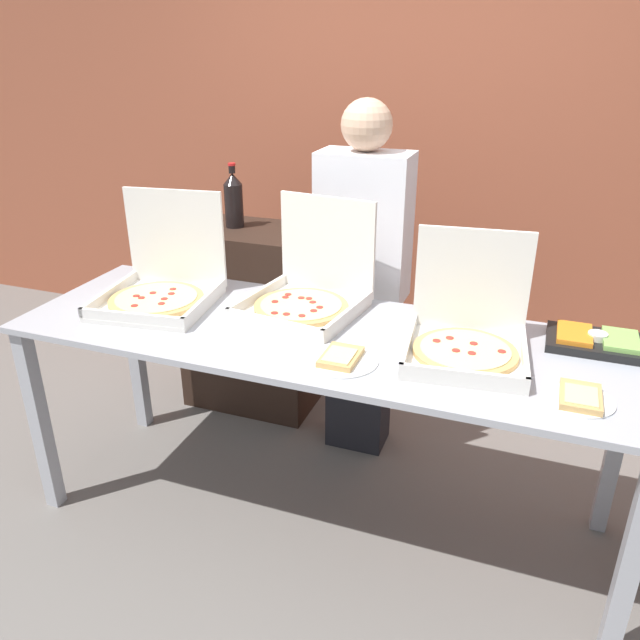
{
  "coord_description": "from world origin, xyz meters",
  "views": [
    {
      "loc": [
        0.73,
        -1.97,
        1.87
      ],
      "look_at": [
        0.0,
        0.0,
        0.92
      ],
      "focal_mm": 35.0,
      "sensor_mm": 36.0,
      "label": 1
    }
  ],
  "objects_px": {
    "pizza_box_near_right": "(162,284)",
    "veggie_tray": "(597,341)",
    "paper_plate_front_center": "(580,398)",
    "soda_bottle": "(234,200)",
    "pizza_box_near_left": "(467,334)",
    "pizza_box_far_right": "(308,291)",
    "person_guest_plaid": "(362,280)",
    "paper_plate_front_right": "(341,358)",
    "soda_can_silver": "(308,216)"
  },
  "relations": [
    {
      "from": "pizza_box_near_left",
      "to": "veggie_tray",
      "type": "xyz_separation_m",
      "value": [
        0.43,
        0.21,
        -0.05
      ]
    },
    {
      "from": "paper_plate_front_right",
      "to": "person_guest_plaid",
      "type": "distance_m",
      "value": 0.79
    },
    {
      "from": "pizza_box_near_right",
      "to": "soda_can_silver",
      "type": "height_order",
      "value": "pizza_box_near_right"
    },
    {
      "from": "pizza_box_near_right",
      "to": "soda_bottle",
      "type": "relative_size",
      "value": 1.57
    },
    {
      "from": "person_guest_plaid",
      "to": "soda_can_silver",
      "type": "bearing_deg",
      "value": -40.08
    },
    {
      "from": "pizza_box_near_left",
      "to": "soda_bottle",
      "type": "xyz_separation_m",
      "value": [
        -1.29,
        0.78,
        0.19
      ]
    },
    {
      "from": "pizza_box_far_right",
      "to": "paper_plate_front_center",
      "type": "xyz_separation_m",
      "value": [
        1.03,
        -0.38,
        -0.06
      ]
    },
    {
      "from": "paper_plate_front_center",
      "to": "paper_plate_front_right",
      "type": "xyz_separation_m",
      "value": [
        -0.76,
        -0.01,
        -0.0
      ]
    },
    {
      "from": "pizza_box_near_left",
      "to": "soda_bottle",
      "type": "bearing_deg",
      "value": 142.85
    },
    {
      "from": "paper_plate_front_center",
      "to": "paper_plate_front_right",
      "type": "distance_m",
      "value": 0.76
    },
    {
      "from": "paper_plate_front_right",
      "to": "veggie_tray",
      "type": "height_order",
      "value": "veggie_tray"
    },
    {
      "from": "pizza_box_near_left",
      "to": "soda_can_silver",
      "type": "distance_m",
      "value": 1.29
    },
    {
      "from": "paper_plate_front_center",
      "to": "soda_bottle",
      "type": "bearing_deg",
      "value": 149.53
    },
    {
      "from": "paper_plate_front_right",
      "to": "soda_can_silver",
      "type": "distance_m",
      "value": 1.24
    },
    {
      "from": "pizza_box_near_left",
      "to": "paper_plate_front_center",
      "type": "height_order",
      "value": "pizza_box_near_left"
    },
    {
      "from": "pizza_box_near_right",
      "to": "paper_plate_front_center",
      "type": "distance_m",
      "value": 1.65
    },
    {
      "from": "paper_plate_front_right",
      "to": "soda_can_silver",
      "type": "height_order",
      "value": "soda_can_silver"
    },
    {
      "from": "paper_plate_front_center",
      "to": "soda_bottle",
      "type": "xyz_separation_m",
      "value": [
        -1.67,
        0.98,
        0.25
      ]
    },
    {
      "from": "veggie_tray",
      "to": "person_guest_plaid",
      "type": "relative_size",
      "value": 0.2
    },
    {
      "from": "pizza_box_near_left",
      "to": "veggie_tray",
      "type": "bearing_deg",
      "value": 19.89
    },
    {
      "from": "paper_plate_front_right",
      "to": "veggie_tray",
      "type": "bearing_deg",
      "value": 27.12
    },
    {
      "from": "paper_plate_front_center",
      "to": "soda_bottle",
      "type": "height_order",
      "value": "soda_bottle"
    },
    {
      "from": "veggie_tray",
      "to": "paper_plate_front_center",
      "type": "bearing_deg",
      "value": -97.76
    },
    {
      "from": "veggie_tray",
      "to": "soda_can_silver",
      "type": "xyz_separation_m",
      "value": [
        -1.36,
        0.68,
        0.16
      ]
    },
    {
      "from": "pizza_box_far_right",
      "to": "paper_plate_front_right",
      "type": "distance_m",
      "value": 0.47
    },
    {
      "from": "pizza_box_far_right",
      "to": "pizza_box_near_right",
      "type": "distance_m",
      "value": 0.61
    },
    {
      "from": "person_guest_plaid",
      "to": "paper_plate_front_right",
      "type": "bearing_deg",
      "value": 101.45
    },
    {
      "from": "pizza_box_near_left",
      "to": "person_guest_plaid",
      "type": "xyz_separation_m",
      "value": [
        -0.54,
        0.56,
        -0.07
      ]
    },
    {
      "from": "pizza_box_far_right",
      "to": "paper_plate_front_center",
      "type": "distance_m",
      "value": 1.1
    },
    {
      "from": "pizza_box_near_right",
      "to": "soda_bottle",
      "type": "xyz_separation_m",
      "value": [
        -0.04,
        0.74,
        0.19
      ]
    },
    {
      "from": "veggie_tray",
      "to": "soda_bottle",
      "type": "bearing_deg",
      "value": 161.79
    },
    {
      "from": "pizza_box_near_right",
      "to": "veggie_tray",
      "type": "distance_m",
      "value": 1.69
    },
    {
      "from": "pizza_box_near_left",
      "to": "paper_plate_front_center",
      "type": "bearing_deg",
      "value": -34.7
    },
    {
      "from": "person_guest_plaid",
      "to": "soda_bottle",
      "type": "bearing_deg",
      "value": -16.01
    },
    {
      "from": "soda_bottle",
      "to": "veggie_tray",
      "type": "bearing_deg",
      "value": -18.21
    },
    {
      "from": "veggie_tray",
      "to": "pizza_box_far_right",
      "type": "bearing_deg",
      "value": -178.03
    },
    {
      "from": "pizza_box_near_right",
      "to": "pizza_box_near_left",
      "type": "height_order",
      "value": "pizza_box_near_right"
    },
    {
      "from": "soda_bottle",
      "to": "soda_can_silver",
      "type": "relative_size",
      "value": 2.59
    },
    {
      "from": "pizza_box_near_right",
      "to": "person_guest_plaid",
      "type": "distance_m",
      "value": 0.89
    },
    {
      "from": "person_guest_plaid",
      "to": "pizza_box_near_left",
      "type": "bearing_deg",
      "value": 134.04
    },
    {
      "from": "veggie_tray",
      "to": "soda_can_silver",
      "type": "height_order",
      "value": "soda_can_silver"
    },
    {
      "from": "paper_plate_front_center",
      "to": "pizza_box_near_right",
      "type": "bearing_deg",
      "value": 171.56
    },
    {
      "from": "paper_plate_front_center",
      "to": "veggie_tray",
      "type": "xyz_separation_m",
      "value": [
        0.06,
        0.41,
        0.01
      ]
    },
    {
      "from": "soda_can_silver",
      "to": "veggie_tray",
      "type": "bearing_deg",
      "value": -26.48
    },
    {
      "from": "pizza_box_near_right",
      "to": "veggie_tray",
      "type": "xyz_separation_m",
      "value": [
        1.68,
        0.17,
        -0.06
      ]
    },
    {
      "from": "pizza_box_near_right",
      "to": "person_guest_plaid",
      "type": "relative_size",
      "value": 0.31
    },
    {
      "from": "paper_plate_front_right",
      "to": "person_guest_plaid",
      "type": "height_order",
      "value": "person_guest_plaid"
    },
    {
      "from": "paper_plate_front_center",
      "to": "veggie_tray",
      "type": "distance_m",
      "value": 0.42
    },
    {
      "from": "veggie_tray",
      "to": "soda_can_silver",
      "type": "bearing_deg",
      "value": 153.52
    },
    {
      "from": "soda_bottle",
      "to": "paper_plate_front_center",
      "type": "bearing_deg",
      "value": -30.47
    }
  ]
}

